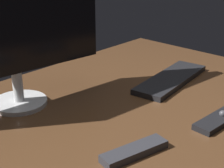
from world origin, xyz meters
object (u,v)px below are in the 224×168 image
at_px(media_remote, 217,120).
at_px(tv_remote, 134,151).
at_px(keyboard, 171,79).
at_px(monitor, 10,13).

relative_size(media_remote, tv_remote, 0.96).
distance_m(keyboard, media_remote, 0.32).
bearing_deg(media_remote, keyboard, 61.62).
height_order(monitor, tv_remote, monitor).
bearing_deg(monitor, keyboard, -19.59).
bearing_deg(tv_remote, media_remote, -1.30).
relative_size(monitor, tv_remote, 3.34).
height_order(media_remote, tv_remote, media_remote).
distance_m(media_remote, tv_remote, 0.29).
height_order(keyboard, tv_remote, same).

